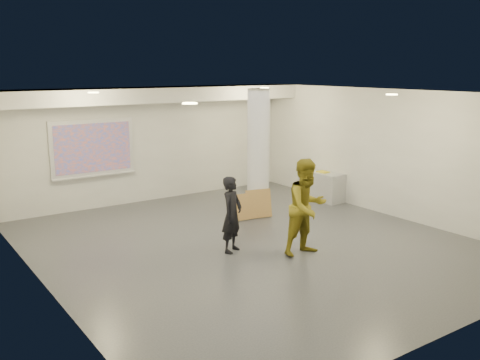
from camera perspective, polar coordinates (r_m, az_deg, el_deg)
floor at (r=10.84m, az=1.21°, el=-6.84°), size 8.00×9.00×0.01m
ceiling at (r=10.27m, az=1.29°, el=9.21°), size 8.00×9.00×0.01m
wall_back at (r=14.29m, az=-9.43°, el=3.79°), size 8.00×0.01×3.00m
wall_front at (r=7.40m, az=22.24°, el=-4.58°), size 8.00×0.01×3.00m
wall_left at (r=8.77m, az=-20.43°, el=-1.94°), size 0.01×9.00×3.00m
wall_right at (r=13.17m, az=15.50°, el=2.83°), size 0.01×9.00×3.00m
soffit_band at (r=13.67m, az=-8.62°, el=9.01°), size 8.00×1.10×0.36m
downlight_nw at (r=11.47m, az=-15.38°, el=8.98°), size 0.22×0.22×0.02m
downlight_ne at (r=13.59m, az=2.62°, el=9.79°), size 0.22×0.22×0.02m
downlight_sw at (r=7.82m, az=-5.38°, el=8.15°), size 0.22×0.22×0.02m
downlight_se at (r=10.69m, az=15.88°, el=8.77°), size 0.22×0.22×0.02m
column at (r=12.75m, az=1.96°, el=2.97°), size 0.52×0.52×3.00m
projection_screen at (r=13.64m, az=-15.43°, el=3.25°), size 2.10×0.13×1.42m
credenza at (r=14.47m, az=8.68°, el=-0.61°), size 0.60×1.32×0.75m
postit_pad at (r=14.34m, az=8.84°, el=0.87°), size 0.24×0.32×0.03m
cardboard_back at (r=12.61m, az=2.02°, el=-2.54°), size 0.64×0.32×0.67m
cardboard_front at (r=12.44m, az=0.47°, el=-2.88°), size 0.57×0.24×0.61m
woman at (r=10.21m, az=-0.86°, el=-3.70°), size 0.64×0.57×1.47m
man at (r=10.11m, az=7.15°, el=-2.89°), size 0.90×0.70×1.84m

